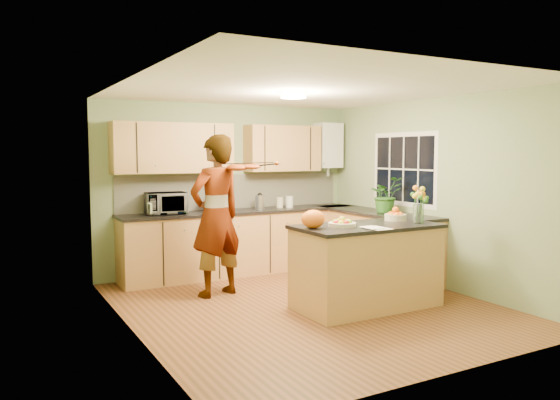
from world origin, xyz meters
TOP-DOWN VIEW (x-y plane):
  - floor at (0.00, 0.00)m, footprint 4.50×4.50m
  - ceiling at (0.00, 0.00)m, footprint 4.00×4.50m
  - wall_back at (0.00, 2.25)m, footprint 4.00×0.02m
  - wall_front at (0.00, -2.25)m, footprint 4.00×0.02m
  - wall_left at (-2.00, 0.00)m, footprint 0.02×4.50m
  - wall_right at (2.00, 0.00)m, footprint 0.02×4.50m
  - back_counter at (0.10, 1.95)m, footprint 3.64×0.62m
  - right_counter at (1.70, 0.85)m, footprint 0.62×2.24m
  - splashback at (0.10, 2.23)m, footprint 3.60×0.02m
  - upper_cabinets at (-0.18, 2.08)m, footprint 3.20×0.34m
  - boiler at (1.70, 2.09)m, footprint 0.40×0.30m
  - window_right at (1.99, 0.60)m, footprint 0.01×1.30m
  - light_switch at (-1.99, -0.60)m, footprint 0.02×0.09m
  - ceiling_lamp at (0.00, 0.30)m, footprint 0.30×0.30m
  - peninsula_island at (0.59, -0.38)m, footprint 1.68×0.86m
  - fruit_dish at (0.24, -0.38)m, footprint 0.31×0.31m
  - orange_bowl at (1.14, -0.23)m, footprint 0.26×0.26m
  - flower_vase at (1.19, -0.56)m, footprint 0.26×0.26m
  - orange_bag at (-0.11, -0.33)m, footprint 0.34×0.31m
  - papers at (0.49, -0.68)m, footprint 0.22×0.30m
  - violinist at (-0.73, 0.94)m, footprint 0.83×0.65m
  - violin at (-0.53, 0.72)m, footprint 0.69×0.60m
  - microwave at (-1.05, 1.98)m, footprint 0.56×0.40m
  - blue_box at (-0.32, 1.94)m, footprint 0.33×0.27m
  - kettle at (0.40, 1.98)m, footprint 0.15×0.15m
  - jar_cream at (0.75, 1.98)m, footprint 0.13×0.13m
  - jar_white at (0.90, 1.95)m, footprint 0.14×0.14m
  - potted_plant at (1.70, 0.64)m, footprint 0.46×0.40m

SIDE VIEW (x-z plane):
  - floor at x=0.00m, z-range 0.00..0.00m
  - back_counter at x=0.10m, z-range 0.00..0.94m
  - right_counter at x=1.70m, z-range 0.00..0.94m
  - peninsula_island at x=0.59m, z-range 0.00..0.96m
  - papers at x=0.49m, z-range 0.96..0.97m
  - violinist at x=-0.73m, z-range 0.00..2.01m
  - fruit_dish at x=0.24m, z-range 0.95..1.06m
  - jar_cream at x=0.75m, z-range 0.94..1.10m
  - orange_bowl at x=1.14m, z-range 0.95..1.10m
  - jar_white at x=0.90m, z-range 0.94..1.11m
  - blue_box at x=-0.32m, z-range 0.94..1.17m
  - kettle at x=0.40m, z-range 0.91..1.20m
  - orange_bag at x=-0.11m, z-range 0.96..1.16m
  - microwave at x=-1.05m, z-range 0.94..1.24m
  - potted_plant at x=1.70m, z-range 0.94..1.45m
  - splashback at x=0.10m, z-range 0.94..1.46m
  - wall_back at x=0.00m, z-range 0.00..2.50m
  - wall_front at x=0.00m, z-range 0.00..2.50m
  - wall_left at x=-2.00m, z-range 0.00..2.50m
  - wall_right at x=2.00m, z-range 0.00..2.50m
  - flower_vase at x=1.19m, z-range 1.04..1.52m
  - light_switch at x=-1.99m, z-range 1.26..1.34m
  - window_right at x=1.99m, z-range 1.02..2.08m
  - violin at x=-0.53m, z-range 1.52..1.69m
  - upper_cabinets at x=-0.18m, z-range 1.50..2.20m
  - boiler at x=1.70m, z-range 1.47..2.33m
  - ceiling_lamp at x=0.00m, z-range 2.43..2.50m
  - ceiling at x=0.00m, z-range 2.49..2.51m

